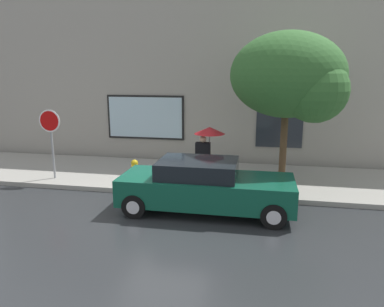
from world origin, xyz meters
TOP-DOWN VIEW (x-y plane):
  - ground_plane at (0.00, 0.00)m, footprint 60.00×60.00m
  - sidewalk at (0.00, 3.00)m, footprint 20.00×4.00m
  - building_facade at (-0.01, 5.50)m, footprint 20.00×0.67m
  - parked_car at (1.16, 0.03)m, footprint 4.66×1.85m
  - fire_hydrant at (-1.47, 1.81)m, footprint 0.30×0.44m
  - pedestrian_with_umbrella at (0.93, 2.00)m, footprint 0.99×0.99m
  - street_tree at (3.48, 2.15)m, footprint 3.45×2.93m
  - stop_sign at (-4.34, 1.66)m, footprint 0.76×0.10m

SIDE VIEW (x-z plane):
  - ground_plane at x=0.00m, z-range 0.00..0.00m
  - sidewalk at x=0.00m, z-range 0.00..0.15m
  - fire_hydrant at x=-1.47m, z-range 0.14..0.90m
  - parked_car at x=1.16m, z-range 0.00..1.43m
  - pedestrian_with_umbrella at x=0.93m, z-range 0.71..2.60m
  - stop_sign at x=-4.34m, z-range 0.64..3.01m
  - building_facade at x=-0.01m, z-range -0.02..6.98m
  - street_tree at x=3.48m, z-range 1.16..5.96m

